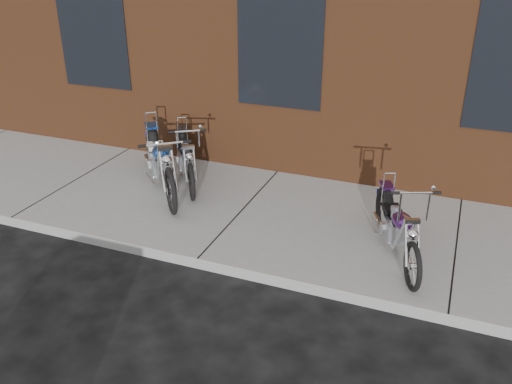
% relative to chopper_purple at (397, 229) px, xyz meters
% --- Properties ---
extents(ground, '(120.00, 120.00, 0.00)m').
position_rel_chopper_purple_xyz_m(ground, '(-2.27, -1.04, -0.51)').
color(ground, black).
rests_on(ground, ground).
extents(sidewalk, '(22.00, 3.00, 0.15)m').
position_rel_chopper_purple_xyz_m(sidewalk, '(-2.27, 0.46, -0.43)').
color(sidewalk, gray).
rests_on(sidewalk, ground).
extents(chopper_purple, '(0.85, 1.87, 1.12)m').
position_rel_chopper_purple_xyz_m(chopper_purple, '(0.00, 0.00, 0.00)').
color(chopper_purple, black).
rests_on(chopper_purple, sidewalk).
extents(chopper_blue, '(1.64, 1.93, 1.05)m').
position_rel_chopper_purple_xyz_m(chopper_blue, '(-3.76, 0.65, 0.08)').
color(chopper_blue, black).
rests_on(chopper_blue, sidewalk).
extents(chopper_third, '(1.21, 1.76, 1.04)m').
position_rel_chopper_purple_xyz_m(chopper_third, '(-3.54, 1.10, 0.01)').
color(chopper_third, black).
rests_on(chopper_third, sidewalk).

